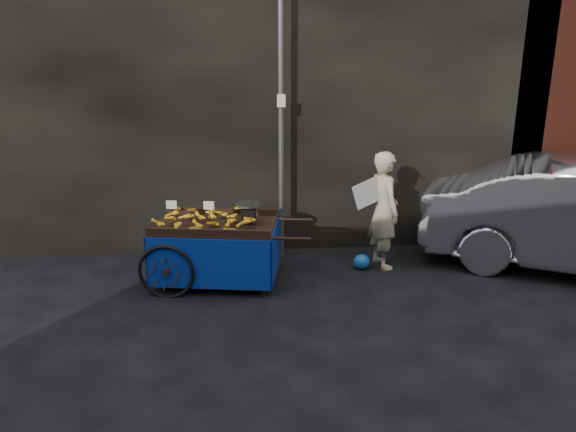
{
  "coord_description": "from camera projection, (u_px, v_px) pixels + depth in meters",
  "views": [
    {
      "loc": [
        -0.3,
        -6.89,
        3.2
      ],
      "look_at": [
        0.33,
        0.5,
        0.9
      ],
      "focal_mm": 35.0,
      "sensor_mm": 36.0,
      "label": 1
    }
  ],
  "objects": [
    {
      "name": "plastic_bag",
      "position": [
        362.0,
        262.0,
        8.25
      ],
      "size": [
        0.25,
        0.2,
        0.23
      ],
      "primitive_type": "ellipsoid",
      "color": "#1759B1",
      "rests_on": "ground"
    },
    {
      "name": "ground",
      "position": [
        266.0,
        292.0,
        7.53
      ],
      "size": [
        80.0,
        80.0,
        0.0
      ],
      "primitive_type": "plane",
      "color": "black",
      "rests_on": "ground"
    },
    {
      "name": "street_pole",
      "position": [
        281.0,
        128.0,
        8.19
      ],
      "size": [
        0.12,
        0.1,
        4.0
      ],
      "color": "slate",
      "rests_on": "ground"
    },
    {
      "name": "banana_cart",
      "position": [
        212.0,
        230.0,
        7.63
      ],
      "size": [
        2.37,
        1.36,
        1.22
      ],
      "rotation": [
        0.0,
        0.0,
        -0.16
      ],
      "color": "black",
      "rests_on": "ground"
    },
    {
      "name": "building_wall",
      "position": [
        281.0,
        87.0,
        9.29
      ],
      "size": [
        13.5,
        2.0,
        5.0
      ],
      "color": "black",
      "rests_on": "ground"
    },
    {
      "name": "vendor",
      "position": [
        384.0,
        210.0,
        8.15
      ],
      "size": [
        0.8,
        0.71,
        1.73
      ],
      "rotation": [
        0.0,
        0.0,
        1.81
      ],
      "color": "#C5AF92",
      "rests_on": "ground"
    }
  ]
}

